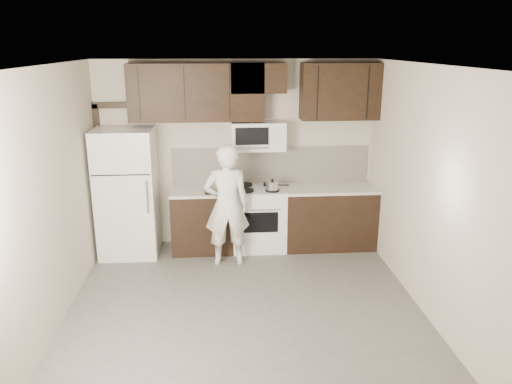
{
  "coord_description": "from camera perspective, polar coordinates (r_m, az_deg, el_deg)",
  "views": [
    {
      "loc": [
        -0.25,
        -4.9,
        2.91
      ],
      "look_at": [
        0.18,
        0.9,
        1.17
      ],
      "focal_mm": 35.0,
      "sensor_mm": 36.0,
      "label": 1
    }
  ],
  "objects": [
    {
      "name": "saucepan",
      "position": [
        7.0,
        1.9,
        0.69
      ],
      "size": [
        0.32,
        0.19,
        0.18
      ],
      "color": "silver",
      "rests_on": "stove"
    },
    {
      "name": "floor",
      "position": [
        5.7,
        -1.18,
        -13.99
      ],
      "size": [
        4.5,
        4.5,
        0.0
      ],
      "primitive_type": "plane",
      "color": "#54524F",
      "rests_on": "ground"
    },
    {
      "name": "counter_run",
      "position": [
        7.32,
        2.68,
        -2.94
      ],
      "size": [
        2.95,
        0.64,
        0.91
      ],
      "color": "black",
      "rests_on": "floor"
    },
    {
      "name": "refrigerator",
      "position": [
        7.2,
        -14.49,
        -0.08
      ],
      "size": [
        0.8,
        0.76,
        1.8
      ],
      "color": "white",
      "rests_on": "floor"
    },
    {
      "name": "ceiling",
      "position": [
        4.91,
        -1.38,
        14.23
      ],
      "size": [
        4.5,
        4.5,
        0.0
      ],
      "primitive_type": "plane",
      "rotation": [
        3.14,
        0.0,
        0.0
      ],
      "color": "white",
      "rests_on": "back_wall"
    },
    {
      "name": "upper_cabinets",
      "position": [
        7.02,
        -0.52,
        11.54
      ],
      "size": [
        3.48,
        0.35,
        0.78
      ],
      "color": "black",
      "rests_on": "back_wall"
    },
    {
      "name": "person",
      "position": [
        6.66,
        -3.37,
        -1.55
      ],
      "size": [
        0.63,
        0.43,
        1.66
      ],
      "primitive_type": "imported",
      "rotation": [
        0.0,
        0.0,
        3.2
      ],
      "color": "white",
      "rests_on": "floor"
    },
    {
      "name": "stove",
      "position": [
        7.29,
        0.31,
        -2.97
      ],
      "size": [
        0.76,
        0.66,
        0.94
      ],
      "color": "white",
      "rests_on": "floor"
    },
    {
      "name": "door_trim",
      "position": [
        7.49,
        -17.06,
        3.11
      ],
      "size": [
        0.5,
        0.08,
        2.12
      ],
      "color": "black",
      "rests_on": "floor"
    },
    {
      "name": "backsplash",
      "position": [
        7.38,
        1.68,
        3.11
      ],
      "size": [
        2.9,
        0.02,
        0.54
      ],
      "primitive_type": "cube",
      "color": "silver",
      "rests_on": "counter_run"
    },
    {
      "name": "pizza",
      "position": [
        7.01,
        -4.14,
        0.32
      ],
      "size": [
        0.29,
        0.29,
        0.02
      ],
      "primitive_type": "cylinder",
      "rotation": [
        0.0,
        0.0,
        -0.04
      ],
      "color": "beige",
      "rests_on": "baking_tray"
    },
    {
      "name": "microwave",
      "position": [
        7.09,
        0.25,
        6.44
      ],
      "size": [
        0.76,
        0.42,
        0.4
      ],
      "color": "white",
      "rests_on": "upper_cabinets"
    },
    {
      "name": "baking_tray",
      "position": [
        7.01,
        -4.13,
        0.16
      ],
      "size": [
        0.43,
        0.33,
        0.02
      ],
      "primitive_type": "cube",
      "rotation": [
        0.0,
        0.0,
        -0.04
      ],
      "color": "black",
      "rests_on": "counter_run"
    },
    {
      "name": "back_wall",
      "position": [
        7.32,
        -2.22,
        4.36
      ],
      "size": [
        4.0,
        0.0,
        4.0
      ],
      "primitive_type": "plane",
      "rotation": [
        1.57,
        0.0,
        0.0
      ],
      "color": "beige",
      "rests_on": "ground"
    }
  ]
}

